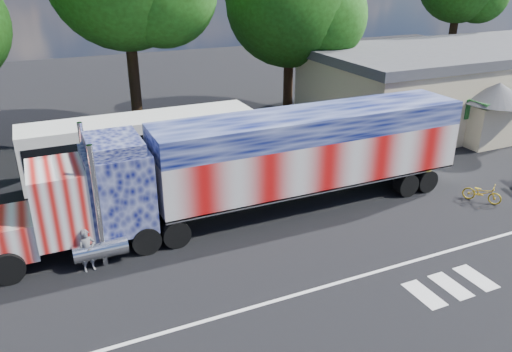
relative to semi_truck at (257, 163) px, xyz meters
name	(u,v)px	position (x,y,z in m)	size (l,w,h in m)	color
ground	(287,246)	(-0.06, -3.04, -2.47)	(100.00, 100.00, 0.00)	black
lane_markings	(379,286)	(1.65, -6.81, -2.47)	(30.00, 2.67, 0.01)	silver
semi_truck	(257,163)	(0.00, 0.00, 0.00)	(22.51, 3.56, 4.80)	black
coach_bus	(142,148)	(-3.71, 6.06, -0.71)	(11.65, 2.71, 3.39)	silver
hall_building	(463,83)	(19.87, 7.81, 0.15)	(22.40, 12.80, 5.20)	#C7B795
woman	(87,250)	(-7.50, -1.54, -1.63)	(0.61, 0.40, 1.68)	slate
bicycle	(482,193)	(10.27, -3.27, -2.01)	(0.61, 1.75, 0.92)	gold
tree_ne_a	(292,2)	(9.04, 13.87, 5.54)	(9.44, 8.99, 12.56)	black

